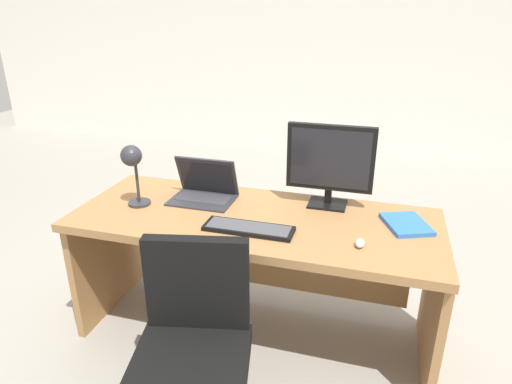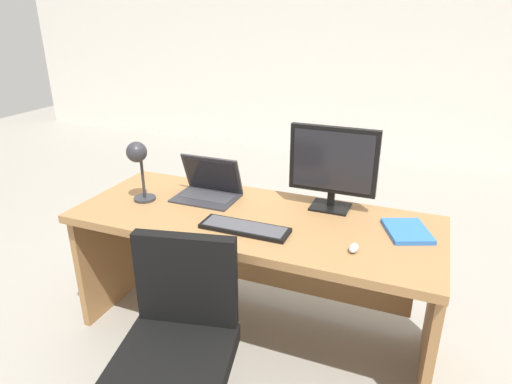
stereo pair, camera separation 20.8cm
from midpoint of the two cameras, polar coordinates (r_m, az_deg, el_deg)
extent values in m
plane|color=gray|center=(3.90, 9.64, -3.96)|extent=(12.00, 12.00, 0.00)
cube|color=silver|center=(5.63, 15.79, 18.42)|extent=(10.00, 0.10, 2.80)
cube|color=#9E7042|center=(2.29, 2.26, -3.65)|extent=(1.87, 0.74, 0.04)
cube|color=#9E7042|center=(2.86, -15.47, -7.05)|extent=(0.04, 0.65, 0.68)
cube|color=#9E7042|center=(2.39, 24.03, -14.87)|extent=(0.04, 0.65, 0.68)
cube|color=#9E7042|center=(2.68, 4.19, -7.57)|extent=(1.65, 0.02, 0.48)
cube|color=black|center=(2.42, 11.90, -1.92)|extent=(0.20, 0.16, 0.01)
cube|color=black|center=(2.41, 12.03, -0.82)|extent=(0.04, 0.02, 0.08)
cube|color=black|center=(2.33, 12.40, 3.95)|extent=(0.45, 0.04, 0.35)
cube|color=black|center=(2.31, 12.31, 3.81)|extent=(0.41, 0.00, 0.31)
cube|color=#2D2D33|center=(2.49, -4.04, -0.81)|extent=(0.35, 0.25, 0.01)
cube|color=#38383D|center=(2.50, -3.86, -0.53)|extent=(0.29, 0.13, 0.00)
cube|color=#2D2D33|center=(2.52, -3.29, 2.27)|extent=(0.35, 0.09, 0.22)
cube|color=black|center=(2.51, -3.38, 2.18)|extent=(0.30, 0.07, 0.19)
cube|color=black|center=(2.14, 1.35, -4.70)|extent=(0.43, 0.14, 0.02)
cube|color=#47474C|center=(2.13, 1.35, -4.44)|extent=(0.40, 0.12, 0.00)
ellipsoid|color=#B7BABF|center=(2.03, 15.30, -6.99)|extent=(0.04, 0.07, 0.03)
cylinder|color=#2D2D33|center=(2.53, -11.74, -0.85)|extent=(0.12, 0.12, 0.01)
cylinder|color=#2D2D33|center=(2.48, -11.96, 1.75)|extent=(0.02, 0.02, 0.23)
sphere|color=#2D2D33|center=(2.41, -12.64, 4.97)|extent=(0.11, 0.11, 0.11)
cube|color=blue|center=(2.26, 21.30, -4.72)|extent=(0.27, 0.30, 0.02)
cube|color=black|center=(1.93, -7.32, -20.88)|extent=(0.55, 0.55, 0.08)
cube|color=black|center=(1.93, -5.84, -11.12)|extent=(0.44, 0.15, 0.42)
camera|label=1|loc=(0.10, -87.37, 1.08)|focal=31.30mm
camera|label=2|loc=(0.10, 92.63, -1.08)|focal=31.30mm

